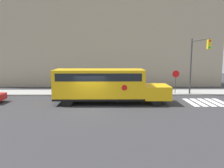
# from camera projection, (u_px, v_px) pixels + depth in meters

# --- Properties ---
(ground_plane) EXTENTS (60.00, 60.00, 0.00)m
(ground_plane) POSITION_uv_depth(u_px,v_px,m) (90.00, 108.00, 17.23)
(ground_plane) COLOR #333335
(sidewalk_strip) EXTENTS (44.00, 3.00, 0.15)m
(sidewalk_strip) POSITION_uv_depth(u_px,v_px,m) (95.00, 93.00, 23.65)
(sidewalk_strip) COLOR #9E9E99
(sidewalk_strip) RESTS_ON ground
(building_backdrop) EXTENTS (32.00, 4.00, 11.73)m
(building_backdrop) POSITION_uv_depth(u_px,v_px,m) (98.00, 41.00, 29.27)
(building_backdrop) COLOR #9E937F
(building_backdrop) RESTS_ON ground
(crosswalk_stripes) EXTENTS (3.30, 3.20, 0.01)m
(crosswalk_stripes) POSITION_uv_depth(u_px,v_px,m) (206.00, 102.00, 19.30)
(crosswalk_stripes) COLOR white
(crosswalk_stripes) RESTS_ON ground
(school_bus) EXTENTS (9.75, 2.57, 2.94)m
(school_bus) POSITION_uv_depth(u_px,v_px,m) (105.00, 84.00, 18.68)
(school_bus) COLOR yellow
(school_bus) RESTS_ON ground
(stop_sign) EXTENTS (0.72, 0.10, 2.56)m
(stop_sign) POSITION_uv_depth(u_px,v_px,m) (176.00, 79.00, 22.50)
(stop_sign) COLOR #38383A
(stop_sign) RESTS_ON ground
(traffic_light) EXTENTS (0.28, 4.11, 5.75)m
(traffic_light) POSITION_uv_depth(u_px,v_px,m) (196.00, 58.00, 20.86)
(traffic_light) COLOR #38383A
(traffic_light) RESTS_ON ground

